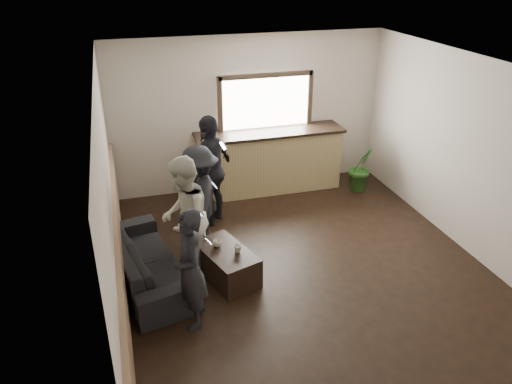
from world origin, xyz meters
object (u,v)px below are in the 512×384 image
object	(u,v)px
person_d	(211,170)
sofa	(146,260)
bar_counter	(269,157)
person_b	(184,218)
person_a	(190,270)
person_c	(200,198)
cup_b	(238,249)
coffee_table	(226,264)
cup_a	(217,243)
potted_plant	(361,167)

from	to	relation	value
person_d	sofa	bearing A→B (deg)	0.73
bar_counter	person_b	size ratio (longest dim) A/B	1.57
sofa	person_a	size ratio (longest dim) A/B	1.38
person_c	person_d	bearing A→B (deg)	163.33
bar_counter	person_a	distance (m)	3.89
cup_b	person_d	size ratio (longest dim) A/B	0.06
sofa	coffee_table	distance (m)	1.07
sofa	person_b	xyz separation A→B (m)	(0.54, 0.02, 0.55)
sofa	person_d	xyz separation A→B (m)	(1.20, 1.38, 0.60)
person_a	person_d	world-z (taller)	person_d
person_b	person_d	distance (m)	1.52
coffee_table	person_b	xyz separation A→B (m)	(-0.50, 0.26, 0.64)
cup_b	person_c	world-z (taller)	person_c
bar_counter	sofa	bearing A→B (deg)	-136.78
cup_a	potted_plant	bearing A→B (deg)	31.47
bar_counter	person_c	distance (m)	2.26
cup_a	person_d	xyz separation A→B (m)	(0.24, 1.50, 0.43)
sofa	cup_a	xyz separation A→B (m)	(0.95, -0.11, 0.18)
coffee_table	person_a	distance (m)	1.12
bar_counter	person_d	world-z (taller)	bar_counter
coffee_table	cup_b	bearing A→B (deg)	-29.40
bar_counter	cup_a	world-z (taller)	bar_counter
bar_counter	cup_a	distance (m)	2.85
cup_a	person_a	bearing A→B (deg)	-118.74
bar_counter	cup_b	world-z (taller)	bar_counter
coffee_table	potted_plant	bearing A→B (deg)	33.95
person_c	person_b	bearing A→B (deg)	-17.63
sofa	cup_a	world-z (taller)	sofa
cup_a	person_c	distance (m)	0.87
cup_b	potted_plant	distance (m)	3.59
sofa	bar_counter	bearing A→B (deg)	-58.69
bar_counter	coffee_table	distance (m)	2.94
potted_plant	person_a	bearing A→B (deg)	-142.03
cup_a	cup_b	world-z (taller)	cup_b
person_b	potted_plant	bearing A→B (deg)	135.42
person_d	coffee_table	bearing A→B (deg)	36.14
coffee_table	person_a	world-z (taller)	person_a
person_c	bar_counter	bearing A→B (deg)	143.89
cup_a	person_a	distance (m)	1.09
cup_b	person_d	world-z (taller)	person_d
cup_a	person_b	size ratio (longest dim) A/B	0.07
person_c	cup_a	bearing A→B (deg)	14.04
bar_counter	person_a	size ratio (longest dim) A/B	1.79
coffee_table	person_a	xyz separation A→B (m)	(-0.59, -0.79, 0.54)
bar_counter	person_c	world-z (taller)	bar_counter
potted_plant	person_a	distance (m)	4.62
person_d	cup_b	bearing A→B (deg)	41.26
bar_counter	person_c	xyz separation A→B (m)	(-1.58, -1.61, 0.15)
sofa	potted_plant	bearing A→B (deg)	-78.10
cup_a	person_a	xyz separation A→B (m)	(-0.50, -0.92, 0.28)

